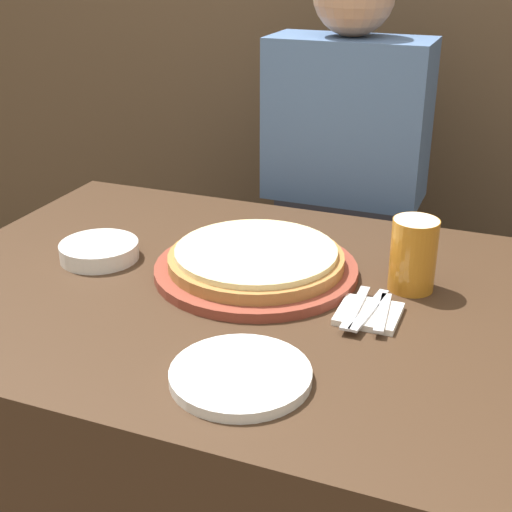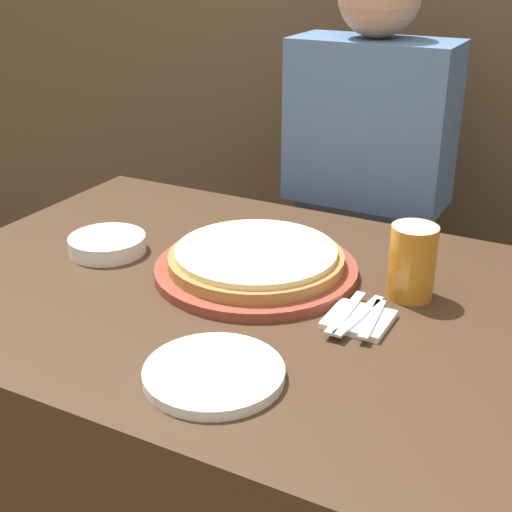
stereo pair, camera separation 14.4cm
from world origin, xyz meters
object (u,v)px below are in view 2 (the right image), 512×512
spoon (372,319)px  beer_glass (412,259)px  dinner_knife (359,316)px  diner_person (365,215)px  side_bowl (107,244)px  fork (346,312)px  pizza_on_board (256,263)px  dinner_plate (214,373)px

spoon → beer_glass: bearing=80.5°
spoon → dinner_knife: bearing=180.0°
beer_glass → diner_person: (-0.28, 0.53, -0.14)m
dinner_knife → side_bowl: bearing=176.1°
fork → dinner_knife: size_ratio=1.00×
beer_glass → side_bowl: 0.65m
side_bowl → pizza_on_board: bearing=8.7°
diner_person → dinner_plate: bearing=-84.6°
dinner_plate → spoon: size_ratio=1.53×
dinner_plate → side_bowl: (-0.46, 0.31, 0.01)m
pizza_on_board → spoon: 0.30m
side_bowl → diner_person: 0.74m
beer_glass → dinner_plate: bearing=-114.3°
dinner_knife → spoon: size_ratio=1.17×
beer_glass → side_bowl: beer_glass is taller
pizza_on_board → dinner_plate: bearing=-72.1°
beer_glass → dinner_knife: beer_glass is taller
beer_glass → diner_person: diner_person is taller
beer_glass → pizza_on_board: bearing=-170.6°
dinner_plate → spoon: dinner_plate is taller
side_bowl → dinner_knife: size_ratio=0.98×
side_bowl → spoon: side_bowl is taller
pizza_on_board → dinner_knife: size_ratio=2.42×
diner_person → fork: bearing=-73.3°
dinner_plate → dinner_knife: bearing=63.0°
pizza_on_board → fork: bearing=-21.9°
spoon → diner_person: (-0.25, 0.68, -0.08)m
beer_glass → side_bowl: bearing=-171.0°
beer_glass → diner_person: 0.62m
side_bowl → beer_glass: bearing=9.0°
fork → diner_person: diner_person is taller
fork → dinner_knife: 0.02m
pizza_on_board → dinner_plate: size_ratio=1.86×
pizza_on_board → dinner_knife: (0.26, -0.09, -0.01)m
dinner_knife → spoon: same height
beer_glass → fork: bearing=-117.3°
spoon → side_bowl: bearing=176.2°
beer_glass → dinner_plate: size_ratio=0.64×
dinner_plate → pizza_on_board: bearing=107.9°
pizza_on_board → diner_person: (0.03, 0.58, -0.09)m
beer_glass → spoon: (-0.02, -0.14, -0.06)m
dinner_plate → dinner_knife: 0.30m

